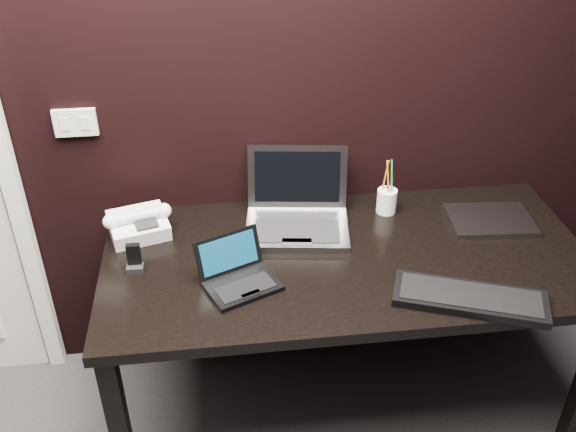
{
  "coord_description": "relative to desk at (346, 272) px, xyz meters",
  "views": [
    {
      "loc": [
        -0.13,
        -0.38,
        2.07
      ],
      "look_at": [
        0.09,
        1.35,
        0.95
      ],
      "focal_mm": 40.0,
      "sensor_mm": 36.0,
      "label": 1
    }
  ],
  "objects": [
    {
      "name": "wall_back",
      "position": [
        -0.3,
        0.4,
        0.64
      ],
      "size": [
        4.0,
        0.0,
        4.0
      ],
      "primitive_type": "plane",
      "rotation": [
        1.57,
        0.0,
        0.0
      ],
      "color": "black",
      "rests_on": "ground"
    },
    {
      "name": "wall_switch",
      "position": [
        -0.92,
        0.39,
        0.46
      ],
      "size": [
        0.15,
        0.02,
        0.1
      ],
      "color": "silver",
      "rests_on": "wall_back"
    },
    {
      "name": "desk",
      "position": [
        0.0,
        0.0,
        0.0
      ],
      "size": [
        1.7,
        0.8,
        0.74
      ],
      "color": "black",
      "rests_on": "ground"
    },
    {
      "name": "netbook",
      "position": [
        -0.38,
        -0.11,
        0.11
      ],
      "size": [
        0.29,
        0.28,
        0.15
      ],
      "color": "black",
      "rests_on": "desk"
    },
    {
      "name": "silver_laptop",
      "position": [
        -0.15,
        0.2,
        0.13
      ],
      "size": [
        0.42,
        0.39,
        0.26
      ],
      "color": "gray",
      "rests_on": "desk"
    },
    {
      "name": "ext_keyboard",
      "position": [
        0.34,
        -0.3,
        0.09
      ],
      "size": [
        0.5,
        0.32,
        0.03
      ],
      "color": "black",
      "rests_on": "desk"
    },
    {
      "name": "closed_laptop",
      "position": [
        0.58,
        0.13,
        0.09
      ],
      "size": [
        0.33,
        0.25,
        0.02
      ],
      "color": "gray",
      "rests_on": "desk"
    },
    {
      "name": "desk_phone",
      "position": [
        -0.73,
        0.22,
        0.12
      ],
      "size": [
        0.25,
        0.23,
        0.12
      ],
      "color": "white",
      "rests_on": "desk"
    },
    {
      "name": "mobile_phone",
      "position": [
        -0.73,
        0.01,
        0.11
      ],
      "size": [
        0.06,
        0.05,
        0.1
      ],
      "color": "black",
      "rests_on": "desk"
    },
    {
      "name": "pen_cup",
      "position": [
        0.21,
        0.26,
        0.13
      ],
      "size": [
        0.08,
        0.08,
        0.22
      ],
      "color": "white",
      "rests_on": "desk"
    }
  ]
}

